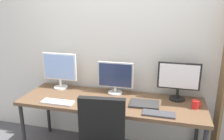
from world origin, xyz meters
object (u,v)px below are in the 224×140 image
Objects in this scene: desk at (111,104)px; keyboard_left at (58,102)px; monitor_center at (115,77)px; monitor_left at (60,69)px; coffee_mug at (196,104)px; laptop_closed at (144,104)px; monitor_right at (179,79)px; mouse_right_side at (82,102)px; keyboard_right at (159,114)px; mouse_left_side at (91,102)px.

keyboard_left is (-0.56, -0.23, 0.06)m from desk.
desk is at bearing -90.00° from monitor_center.
monitor_left is 1.06× the size of monitor_center.
coffee_mug reaches higher than desk.
laptop_closed is at bearing -12.37° from monitor_left.
monitor_right is 1.48× the size of laptop_closed.
desk is at bearing 30.60° from mouse_right_side.
desk is 0.61m from keyboard_right.
coffee_mug is at bearing -6.58° from monitor_left.
mouse_right_side is (-0.29, -0.38, -0.20)m from monitor_center.
monitor_right is at bearing -0.00° from monitor_center.
desk is 22.14× the size of mouse_right_side.
mouse_right_side is 0.91× the size of coffee_mug.
coffee_mug is (0.54, 0.06, 0.03)m from laptop_closed.
monitor_left is at bearing 164.77° from laptop_closed.
mouse_left_side is (-0.94, -0.35, -0.24)m from monitor_right.
laptop_closed is (0.59, 0.10, -0.00)m from mouse_left_side.
laptop_closed reaches higher than keyboard_right.
keyboard_right is (1.30, -0.44, -0.25)m from monitor_left.
laptop_closed is (0.39, -0.04, 0.06)m from desk.
monitor_left reaches higher than coffee_mug.
monitor_right is 0.54m from keyboard_right.
coffee_mug reaches higher than laptop_closed.
keyboard_left is at bearing -157.67° from desk.
monitor_left is 1.49m from monitor_right.
keyboard_right is 0.45m from coffee_mug.
mouse_right_side is at bearing -149.40° from desk.
monitor_center reaches higher than keyboard_right.
mouse_left_side reaches higher than keyboard_left.
laptop_closed is 0.54m from coffee_mug.
monitor_center is 0.74m from keyboard_left.
monitor_center is at bearing -0.00° from monitor_left.
laptop_closed is (0.95, 0.19, 0.00)m from keyboard_left.
keyboard_right is (1.12, 0.00, 0.00)m from keyboard_left.
monitor_center is (0.00, 0.21, 0.26)m from desk.
monitor_left is (-0.74, 0.21, 0.31)m from desk.
desk is at bearing -164.05° from monitor_right.
monitor_left is 1.19m from laptop_closed.
monitor_right is 0.34m from coffee_mug.
desk is 0.61m from keyboard_left.
coffee_mug is at bearing 33.93° from keyboard_right.
mouse_left_side is 1.00× the size of mouse_right_side.
mouse_left_side is (-0.76, 0.09, 0.01)m from keyboard_right.
monitor_left is 1.27× the size of keyboard_left.
monitor_center reaches higher than keyboard_left.
monitor_right is (1.49, -0.00, -0.01)m from monitor_left.
monitor_right is 1.28× the size of keyboard_left.
desk is 0.94m from coffee_mug.
monitor_center reaches higher than laptop_closed.
keyboard_left is 0.28m from mouse_right_side.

